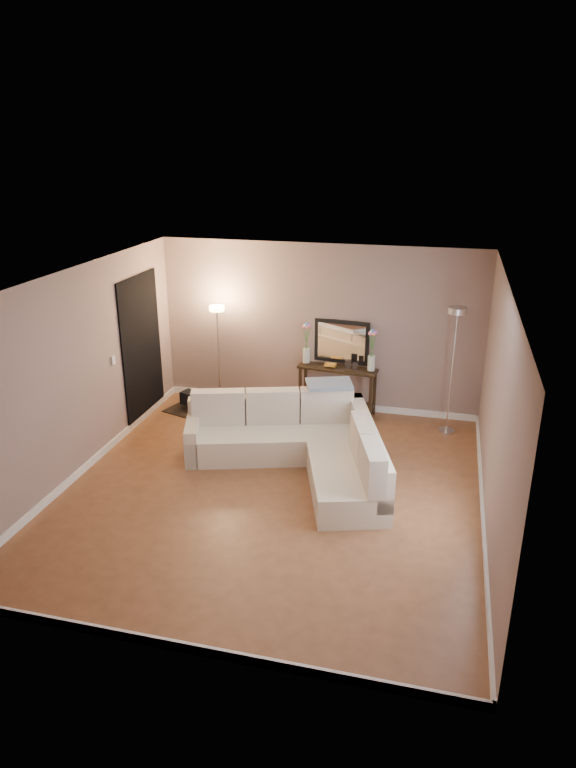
% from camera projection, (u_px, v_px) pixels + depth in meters
% --- Properties ---
extents(floor, '(5.00, 5.50, 0.01)m').
position_uv_depth(floor, '(272.00, 491.00, 7.87)').
color(floor, brown).
rests_on(floor, ground).
extents(ceiling, '(5.00, 5.50, 0.01)m').
position_uv_depth(ceiling, '(270.00, 280.00, 6.93)').
color(ceiling, white).
rests_on(ceiling, ground).
extents(wall_back, '(5.00, 0.02, 2.60)m').
position_uv_depth(wall_back, '(319.00, 328.00, 9.90)').
color(wall_back, gray).
rests_on(wall_back, ground).
extents(wall_front, '(5.00, 0.02, 2.60)m').
position_uv_depth(wall_front, '(174.00, 521.00, 4.90)').
color(wall_front, gray).
rests_on(wall_front, ground).
extents(wall_left, '(0.02, 5.50, 2.60)m').
position_uv_depth(wall_left, '(77.00, 374.00, 7.97)').
color(wall_left, gray).
rests_on(wall_left, ground).
extents(wall_right, '(0.02, 5.50, 2.60)m').
position_uv_depth(wall_right, '(498.00, 413.00, 6.83)').
color(wall_right, gray).
rests_on(wall_right, ground).
extents(baseboard_back, '(5.00, 0.03, 0.10)m').
position_uv_depth(baseboard_back, '(317.00, 403.00, 10.32)').
color(baseboard_back, white).
rests_on(baseboard_back, ground).
extents(baseboard_front, '(5.00, 0.03, 0.10)m').
position_uv_depth(baseboard_front, '(185.00, 647.00, 5.37)').
color(baseboard_front, white).
rests_on(baseboard_front, ground).
extents(baseboard_left, '(0.03, 5.50, 0.10)m').
position_uv_depth(baseboard_left, '(90.00, 463.00, 8.41)').
color(baseboard_left, white).
rests_on(baseboard_left, ground).
extents(baseboard_right, '(0.03, 5.50, 0.10)m').
position_uv_depth(baseboard_right, '(483.00, 514.00, 7.28)').
color(baseboard_right, white).
rests_on(baseboard_right, ground).
extents(doorway, '(0.02, 1.20, 2.20)m').
position_uv_depth(doorway, '(142.00, 349.00, 9.58)').
color(doorway, black).
rests_on(doorway, ground).
extents(switch_plate, '(0.02, 0.08, 0.12)m').
position_uv_depth(switch_plate, '(113.00, 360.00, 8.77)').
color(switch_plate, white).
rests_on(switch_plate, ground).
extents(sectional_sofa, '(3.00, 2.46, 0.85)m').
position_uv_depth(sectional_sofa, '(302.00, 444.00, 8.36)').
color(sectional_sofa, beige).
rests_on(sectional_sofa, floor).
extents(throw_blanket, '(0.70, 0.54, 0.08)m').
position_uv_depth(throw_blanket, '(329.00, 384.00, 8.71)').
color(throw_blanket, gray).
rests_on(throw_blanket, sectional_sofa).
extents(console_table, '(1.25, 0.47, 0.75)m').
position_uv_depth(console_table, '(332.00, 387.00, 9.97)').
color(console_table, black).
rests_on(console_table, floor).
extents(leaning_mirror, '(0.86, 0.14, 0.68)m').
position_uv_depth(leaning_mirror, '(342.00, 342.00, 9.84)').
color(leaning_mirror, black).
rests_on(leaning_mirror, console_table).
extents(table_decor, '(0.52, 0.14, 0.12)m').
position_uv_depth(table_decor, '(337.00, 365.00, 9.78)').
color(table_decor, '#C28122').
rests_on(table_decor, console_table).
extents(flower_vase_left, '(0.15, 0.12, 0.64)m').
position_uv_depth(flower_vase_left, '(306.00, 346.00, 9.90)').
color(flower_vase_left, silver).
rests_on(flower_vase_left, console_table).
extents(flower_vase_right, '(0.15, 0.12, 0.64)m').
position_uv_depth(flower_vase_right, '(372.00, 353.00, 9.56)').
color(flower_vase_right, silver).
rests_on(flower_vase_right, console_table).
extents(floor_lamp_lit, '(0.29, 0.29, 1.64)m').
position_uv_depth(floor_lamp_lit, '(218.00, 336.00, 9.96)').
color(floor_lamp_lit, silver).
rests_on(floor_lamp_lit, floor).
extents(floor_lamp_unlit, '(0.30, 0.30, 1.87)m').
position_uv_depth(floor_lamp_unlit, '(454.00, 346.00, 8.96)').
color(floor_lamp_unlit, silver).
rests_on(floor_lamp_unlit, floor).
extents(charcoal_rug, '(1.27, 1.10, 0.01)m').
position_uv_depth(charcoal_rug, '(204.00, 410.00, 10.17)').
color(charcoal_rug, black).
rests_on(charcoal_rug, floor).
extents(black_bag, '(0.35, 0.30, 0.20)m').
position_uv_depth(black_bag, '(191.00, 398.00, 10.11)').
color(black_bag, black).
rests_on(black_bag, charcoal_rug).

